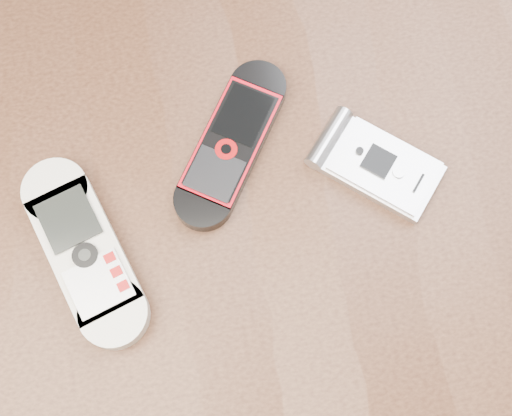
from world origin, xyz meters
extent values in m
plane|color=#472B19|center=(0.00, 0.00, 0.00)|extent=(4.00, 4.00, 0.00)
cube|color=black|center=(0.00, 0.00, 0.73)|extent=(1.20, 0.80, 0.03)
cube|color=beige|center=(-0.11, -0.01, 0.76)|extent=(0.09, 0.15, 0.02)
cube|color=black|center=(0.00, 0.05, 0.76)|extent=(0.11, 0.14, 0.01)
cube|color=#B8B7BC|center=(0.10, 0.02, 0.76)|extent=(0.10, 0.10, 0.01)
camera|label=1|loc=(-0.02, -0.14, 1.22)|focal=50.00mm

